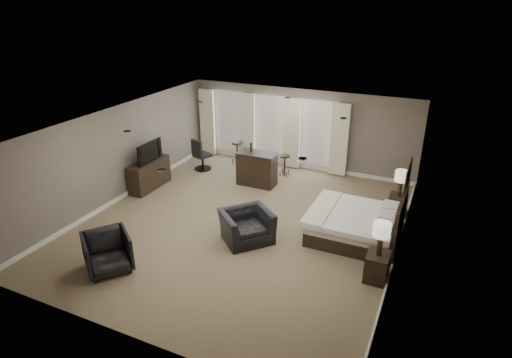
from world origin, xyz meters
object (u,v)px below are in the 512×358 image
at_px(bed, 351,212).
at_px(tv, 148,159).
at_px(nightstand_far, 397,206).
at_px(armchair_far, 107,251).
at_px(armchair_near, 247,221).
at_px(bar_stool_left, 237,153).
at_px(bar_stool_right, 285,166).
at_px(desk_chair, 202,154).
at_px(lamp_far, 401,183).
at_px(nightstand_near, 377,267).
at_px(lamp_near, 381,239).
at_px(bar_counter, 257,169).
at_px(dresser, 149,174).

xyz_separation_m(bed, tv, (-6.03, 0.28, 0.27)).
height_order(nightstand_far, armchair_far, armchair_far).
relative_size(armchair_near, bar_stool_left, 1.44).
distance_m(bar_stool_right, desk_chair, 2.71).
bearing_deg(armchair_far, desk_chair, 48.67).
distance_m(lamp_far, desk_chair, 6.31).
relative_size(armchair_far, bar_stool_left, 1.17).
bearing_deg(desk_chair, bar_stool_right, -148.46).
relative_size(nightstand_near, armchair_far, 0.64).
bearing_deg(bed, armchair_near, -151.36).
relative_size(nightstand_far, armchair_near, 0.53).
bearing_deg(armchair_near, tv, 111.28).
distance_m(tv, bar_stool_left, 3.22).
bearing_deg(lamp_far, lamp_near, -90.00).
xyz_separation_m(armchair_near, bar_stool_left, (-2.41, 4.27, -0.10)).
relative_size(bar_counter, desk_chair, 1.12).
height_order(nightstand_far, lamp_near, lamp_near).
relative_size(lamp_far, bar_counter, 0.59).
relative_size(bed, dresser, 1.39).
bearing_deg(tv, lamp_far, -80.39).
height_order(bed, bar_stool_right, bed).
bearing_deg(desk_chair, lamp_near, 168.39).
xyz_separation_m(lamp_far, dresser, (-6.92, -1.17, -0.52)).
distance_m(nightstand_far, armchair_near, 4.01).
distance_m(tv, armchair_near, 4.17).
xyz_separation_m(lamp_near, armchair_far, (-5.13, -1.98, -0.48)).
bearing_deg(nightstand_near, armchair_far, -158.88).
height_order(bed, lamp_near, lamp_near).
xyz_separation_m(tv, desk_chair, (0.67, 1.90, -0.39)).
height_order(nightstand_far, armchair_near, armchair_near).
relative_size(bed, armchair_near, 1.80).
bearing_deg(bar_stool_right, armchair_near, -81.57).
height_order(bar_stool_right, desk_chair, desk_chair).
bearing_deg(bar_counter, lamp_near, -38.27).
height_order(bar_counter, bar_stool_right, bar_counter).
height_order(bed, lamp_far, same).
relative_size(tv, bar_stool_right, 1.51).
bearing_deg(bed, bar_stool_right, 134.39).
bearing_deg(bed, bar_stool_left, 145.80).
xyz_separation_m(armchair_near, bar_stool_right, (-0.59, 3.96, -0.15)).
height_order(bar_counter, desk_chair, desk_chair).
relative_size(armchair_near, bar_stool_right, 1.63).
height_order(lamp_far, tv, lamp_far).
xyz_separation_m(dresser, bar_stool_right, (3.30, 2.51, -0.08)).
xyz_separation_m(tv, bar_counter, (2.79, 1.53, -0.40)).
height_order(lamp_far, armchair_far, lamp_far).
distance_m(lamp_far, bar_stool_right, 3.90).
bearing_deg(bar_counter, tv, -151.29).
bearing_deg(lamp_near, tv, 165.98).
relative_size(nightstand_far, bar_stool_left, 0.77).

